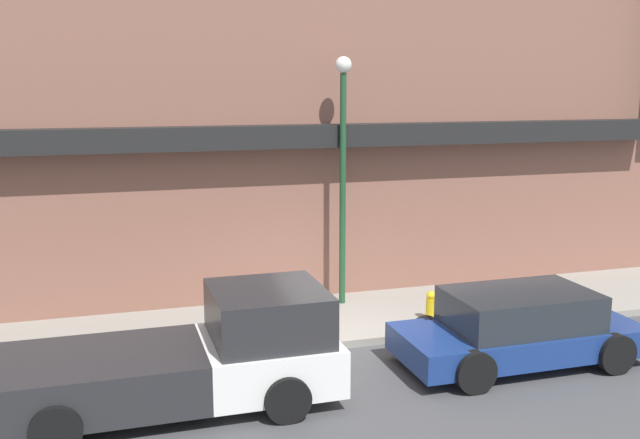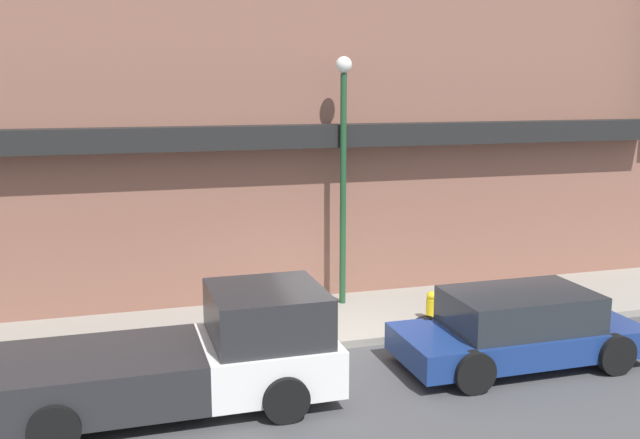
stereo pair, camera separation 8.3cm
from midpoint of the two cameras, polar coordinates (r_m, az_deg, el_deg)
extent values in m
plane|color=#424244|center=(14.15, 2.00, -10.29)|extent=(80.00, 80.00, 0.00)
cube|color=gray|center=(15.51, 0.12, -8.06)|extent=(36.00, 3.10, 0.16)
cube|color=brown|center=(17.62, -2.85, 12.28)|extent=(19.80, 3.00, 11.11)
cube|color=black|center=(15.92, -1.20, 6.69)|extent=(18.22, 0.60, 0.50)
cube|color=white|center=(11.98, -4.34, -11.10)|extent=(2.14, 2.06, 0.77)
cube|color=#262628|center=(11.71, -4.40, -7.48)|extent=(1.82, 1.90, 0.82)
cube|color=#262628|center=(11.75, -17.46, -12.05)|extent=(3.21, 2.06, 0.77)
cylinder|color=black|center=(13.03, -5.11, -10.50)|extent=(0.73, 0.22, 0.73)
cylinder|color=black|center=(11.18, -2.85, -14.19)|extent=(0.73, 0.22, 0.73)
cylinder|color=black|center=(12.83, -20.06, -11.48)|extent=(0.73, 0.22, 0.73)
cylinder|color=black|center=(10.94, -20.60, -15.48)|extent=(0.73, 0.22, 0.73)
cube|color=navy|center=(13.77, 15.41, -9.20)|extent=(4.52, 1.86, 0.50)
cube|color=#23282D|center=(13.59, 15.53, -6.90)|extent=(2.62, 1.68, 0.66)
cylinder|color=black|center=(15.28, 18.00, -7.75)|extent=(0.73, 0.22, 0.73)
cylinder|color=black|center=(13.90, 22.43, -9.92)|extent=(0.73, 0.22, 0.73)
cylinder|color=black|center=(13.92, 8.36, -9.15)|extent=(0.73, 0.22, 0.73)
cylinder|color=black|center=(12.38, 12.11, -11.86)|extent=(0.73, 0.22, 0.73)
cylinder|color=yellow|center=(15.39, 8.72, -7.11)|extent=(0.22, 0.22, 0.46)
sphere|color=yellow|center=(15.31, 8.75, -6.06)|extent=(0.21, 0.21, 0.21)
cylinder|color=#1E4728|center=(15.87, 1.67, 2.26)|extent=(0.14, 0.14, 5.16)
sphere|color=silver|center=(15.70, 1.73, 12.28)|extent=(0.36, 0.36, 0.36)
camera|label=1|loc=(0.04, -90.16, -0.03)|focal=40.00mm
camera|label=2|loc=(0.04, 89.84, 0.03)|focal=40.00mm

